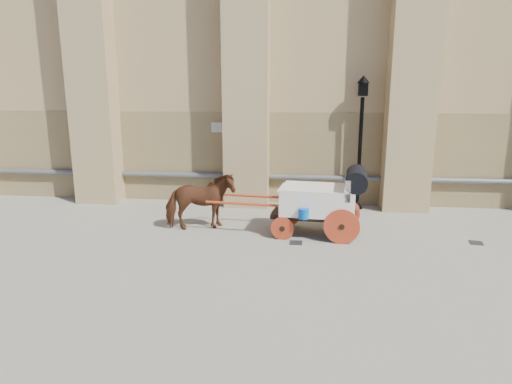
# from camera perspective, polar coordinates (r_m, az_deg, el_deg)

# --- Properties ---
(ground) EXTENTS (90.00, 90.00, 0.00)m
(ground) POSITION_cam_1_polar(r_m,az_deg,el_deg) (11.53, 1.57, -6.35)
(ground) COLOR gray
(ground) RESTS_ON ground
(horse) EXTENTS (2.02, 1.37, 1.56)m
(horse) POSITION_cam_1_polar(r_m,az_deg,el_deg) (12.45, -7.02, -1.20)
(horse) COLOR #5B2F15
(horse) RESTS_ON ground
(carriage) EXTENTS (4.24, 1.58, 1.81)m
(carriage) POSITION_cam_1_polar(r_m,az_deg,el_deg) (11.97, 8.46, -0.85)
(carriage) COLOR black
(carriage) RESTS_ON ground
(street_lamp) EXTENTS (0.39, 0.39, 4.15)m
(street_lamp) POSITION_cam_1_polar(r_m,az_deg,el_deg) (14.56, 12.92, 6.44)
(street_lamp) COLOR black
(street_lamp) RESTS_ON ground
(drain_grate_near) EXTENTS (0.32, 0.32, 0.01)m
(drain_grate_near) POSITION_cam_1_polar(r_m,az_deg,el_deg) (11.55, 5.01, -6.33)
(drain_grate_near) COLOR black
(drain_grate_near) RESTS_ON ground
(drain_grate_far) EXTENTS (0.37, 0.37, 0.01)m
(drain_grate_far) POSITION_cam_1_polar(r_m,az_deg,el_deg) (12.76, 25.81, -5.74)
(drain_grate_far) COLOR black
(drain_grate_far) RESTS_ON ground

